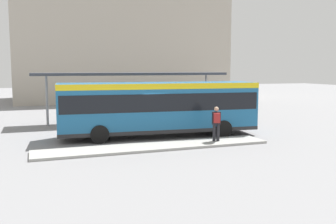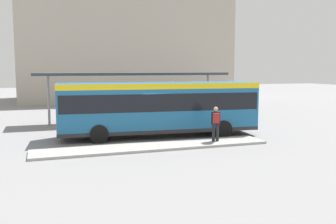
{
  "view_description": "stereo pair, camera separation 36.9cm",
  "coord_description": "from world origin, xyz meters",
  "px_view_note": "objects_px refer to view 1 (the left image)",
  "views": [
    {
      "loc": [
        -6.55,
        -19.57,
        3.77
      ],
      "look_at": [
        0.54,
        0.0,
        1.35
      ],
      "focal_mm": 40.0,
      "sensor_mm": 36.0,
      "label": 1
    },
    {
      "loc": [
        -6.21,
        -19.7,
        3.77
      ],
      "look_at": [
        0.54,
        0.0,
        1.35
      ],
      "focal_mm": 40.0,
      "sensor_mm": 36.0,
      "label": 2
    }
  ],
  "objects_px": {
    "city_bus": "(159,105)",
    "pedestrian_waiting": "(216,122)",
    "bicycle_red": "(240,114)",
    "bicycle_orange": "(235,113)"
  },
  "relations": [
    {
      "from": "city_bus",
      "to": "pedestrian_waiting",
      "type": "xyz_separation_m",
      "value": [
        2.08,
        -2.9,
        -0.64
      ]
    },
    {
      "from": "pedestrian_waiting",
      "to": "bicycle_red",
      "type": "bearing_deg",
      "value": -18.11
    },
    {
      "from": "pedestrian_waiting",
      "to": "bicycle_red",
      "type": "relative_size",
      "value": 1.03
    },
    {
      "from": "bicycle_red",
      "to": "bicycle_orange",
      "type": "bearing_deg",
      "value": -171.44
    },
    {
      "from": "bicycle_red",
      "to": "pedestrian_waiting",
      "type": "bearing_deg",
      "value": -35.79
    },
    {
      "from": "bicycle_red",
      "to": "bicycle_orange",
      "type": "height_order",
      "value": "bicycle_red"
    },
    {
      "from": "city_bus",
      "to": "bicycle_red",
      "type": "height_order",
      "value": "city_bus"
    },
    {
      "from": "pedestrian_waiting",
      "to": "bicycle_red",
      "type": "xyz_separation_m",
      "value": [
        6.0,
        7.74,
        -0.76
      ]
    },
    {
      "from": "city_bus",
      "to": "pedestrian_waiting",
      "type": "relative_size",
      "value": 6.32
    },
    {
      "from": "pedestrian_waiting",
      "to": "bicycle_orange",
      "type": "bearing_deg",
      "value": -15.52
    }
  ]
}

